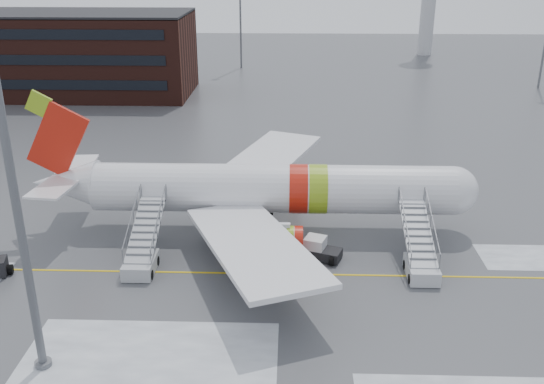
{
  "coord_description": "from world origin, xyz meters",
  "views": [
    {
      "loc": [
        1.58,
        -37.75,
        20.8
      ],
      "look_at": [
        0.23,
        4.27,
        4.0
      ],
      "focal_mm": 40.0,
      "sensor_mm": 36.0,
      "label": 1
    }
  ],
  "objects_px": {
    "airstair_fwd": "(420,257)",
    "pushback_tug": "(319,249)",
    "airstair_aft": "(143,253)",
    "light_mast_near": "(2,121)"
  },
  "relations": [
    {
      "from": "airstair_aft",
      "to": "pushback_tug",
      "type": "height_order",
      "value": "airstair_aft"
    },
    {
      "from": "airstair_fwd",
      "to": "pushback_tug",
      "type": "distance_m",
      "value": 7.1
    },
    {
      "from": "light_mast_near",
      "to": "airstair_aft",
      "type": "bearing_deg",
      "value": 75.44
    },
    {
      "from": "light_mast_near",
      "to": "pushback_tug",
      "type": "bearing_deg",
      "value": 39.84
    },
    {
      "from": "pushback_tug",
      "to": "airstair_fwd",
      "type": "bearing_deg",
      "value": -13.85
    },
    {
      "from": "airstair_fwd",
      "to": "light_mast_near",
      "type": "height_order",
      "value": "light_mast_near"
    },
    {
      "from": "airstair_fwd",
      "to": "airstair_aft",
      "type": "bearing_deg",
      "value": 180.0
    },
    {
      "from": "airstair_fwd",
      "to": "pushback_tug",
      "type": "xyz_separation_m",
      "value": [
        -6.89,
        1.7,
        -0.36
      ]
    },
    {
      "from": "airstair_fwd",
      "to": "pushback_tug",
      "type": "height_order",
      "value": "airstair_fwd"
    },
    {
      "from": "light_mast_near",
      "to": "airstair_fwd",
      "type": "bearing_deg",
      "value": 26.53
    },
    {
      "from": "airstair_aft",
      "to": "light_mast_near",
      "type": "height_order",
      "value": "light_mast_near"
    },
    {
      "from": "pushback_tug",
      "to": "light_mast_near",
      "type": "bearing_deg",
      "value": -140.16
    },
    {
      "from": "airstair_fwd",
      "to": "airstair_aft",
      "type": "relative_size",
      "value": 1.0
    },
    {
      "from": "airstair_aft",
      "to": "pushback_tug",
      "type": "relative_size",
      "value": 2.45
    },
    {
      "from": "pushback_tug",
      "to": "light_mast_near",
      "type": "height_order",
      "value": "light_mast_near"
    }
  ]
}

